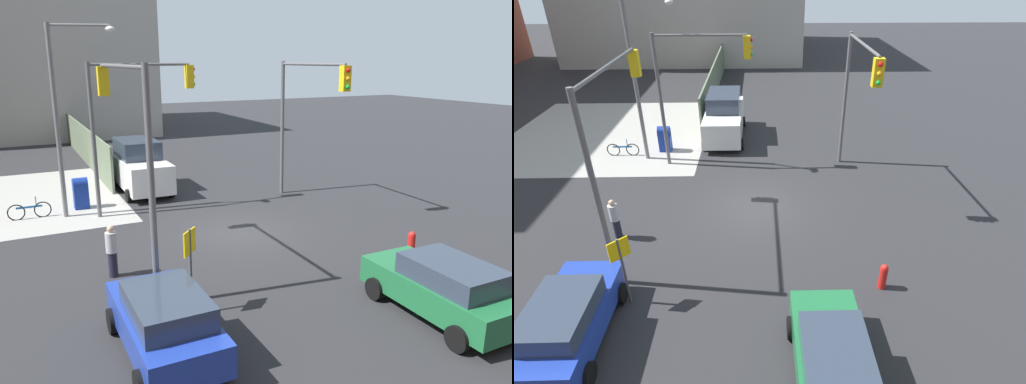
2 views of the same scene
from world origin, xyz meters
TOP-DOWN VIEW (x-y plane):
  - ground_plane at (0.00, 0.00)m, footprint 120.00×120.00m
  - construction_fence at (19.78, 3.20)m, footprint 23.55×0.12m
  - building_loft_east at (36.00, 7.35)m, footprint 20.00×24.00m
  - traffic_signal_nw_corner at (-2.13, 4.50)m, footprint 6.14×0.36m
  - traffic_signal_se_corner at (2.48, -4.50)m, footprint 5.32×0.36m
  - traffic_signal_ne_corner at (4.50, 2.77)m, footprint 0.36×4.62m
  - street_lamp_corner at (5.08, 5.45)m, footprint 1.19×2.54m
  - warning_sign_two_way at (-5.40, 3.83)m, footprint 0.48×0.48m
  - mailbox_blue at (6.20, 5.00)m, footprint 0.56×0.64m
  - fire_hydrant at (-5.00, -4.20)m, footprint 0.26×0.26m
  - coupe_blue at (-6.87, 4.98)m, footprint 4.16×2.02m
  - sedan_green at (-8.42, -2.00)m, footprint 4.30×2.02m
  - van_white_delivery at (8.17, 1.80)m, footprint 5.40×2.32m
  - pedestrian_crossing at (-2.00, 5.20)m, footprint 0.36×0.36m
  - bicycle_leaning_on_fence at (5.60, 7.20)m, footprint 0.05×1.75m

SIDE VIEW (x-z plane):
  - ground_plane at x=0.00m, z-range 0.00..0.00m
  - bicycle_leaning_on_fence at x=5.60m, z-range -0.14..0.83m
  - fire_hydrant at x=-5.00m, z-range 0.02..0.96m
  - mailbox_blue at x=6.20m, z-range 0.05..1.48m
  - coupe_blue at x=-6.87m, z-range 0.03..1.65m
  - sedan_green at x=-8.42m, z-range 0.03..1.65m
  - pedestrian_crossing at x=-2.00m, z-range 0.03..1.71m
  - construction_fence at x=19.78m, z-range 0.00..2.40m
  - van_white_delivery at x=8.17m, z-range -0.03..2.59m
  - warning_sign_two_way at x=-5.40m, z-range 0.44..2.84m
  - traffic_signal_ne_corner at x=4.50m, z-range 1.33..7.83m
  - traffic_signal_se_corner at x=2.48m, z-range 1.37..7.87m
  - traffic_signal_nw_corner at x=-2.13m, z-range 1.42..7.92m
  - street_lamp_corner at x=5.08m, z-range 0.70..8.70m
  - building_loft_east at x=36.00m, z-range 0.00..14.65m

